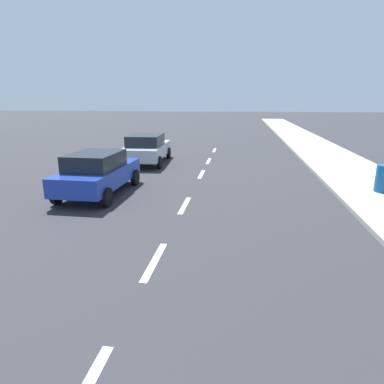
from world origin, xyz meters
name	(u,v)px	position (x,y,z in m)	size (l,w,h in m)	color
ground_plane	(207,163)	(0.00, 20.00, 0.00)	(160.00, 160.00, 0.00)	#2D2D33
sidewalk_strip	(332,159)	(7.03, 22.00, 0.07)	(3.60, 80.00, 0.14)	#9E998E
lane_stripe_2	(155,261)	(0.00, 8.46, 0.00)	(0.16, 1.80, 0.01)	white
lane_stripe_3	(185,205)	(0.00, 12.45, 0.00)	(0.16, 1.80, 0.01)	white
lane_stripe_4	(201,174)	(0.00, 17.25, 0.00)	(0.16, 1.80, 0.01)	white
lane_stripe_5	(209,161)	(0.00, 20.74, 0.00)	(0.16, 1.80, 0.01)	white
lane_stripe_6	(214,150)	(0.00, 24.94, 0.00)	(0.16, 1.80, 0.01)	white
parked_car_blue	(98,172)	(-3.35, 13.35, 0.84)	(2.01, 4.25, 1.57)	#1E389E
parked_car_silver	(147,148)	(-3.29, 19.63, 0.84)	(2.30, 4.64, 1.57)	#B7BABF
trash_bin_far	(384,179)	(6.96, 14.67, 0.63)	(0.60, 0.60, 0.98)	#14518C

